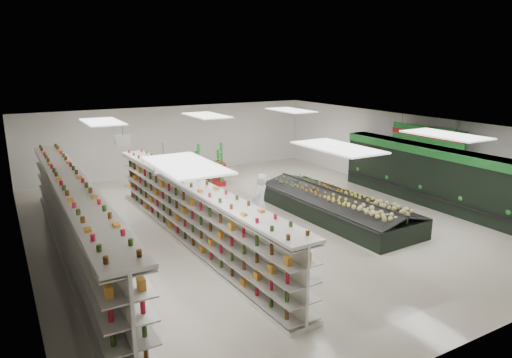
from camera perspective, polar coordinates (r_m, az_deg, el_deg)
floor at (r=15.49m, az=0.12°, el=-5.23°), size 16.00×16.00×0.00m
ceiling at (r=14.72m, az=0.13°, el=6.58°), size 14.00×16.00×0.02m
wall_back at (r=22.18m, az=-10.27°, el=4.83°), size 14.00×0.02×3.20m
wall_front at (r=9.35m, az=25.76°, el=-9.81°), size 14.00×0.02×3.20m
wall_left at (r=13.15m, az=-27.40°, el=-3.18°), size 0.02×16.00×3.20m
wall_right at (r=19.40m, az=18.38°, el=2.96°), size 0.02×16.00×3.20m
produce_wall_case at (r=18.17m, az=20.78°, el=0.86°), size 0.93×8.00×2.20m
aisle_sign_near at (r=11.46m, az=-11.44°, el=1.75°), size 0.52×0.06×0.75m
aisle_sign_far at (r=15.25m, az=-16.27°, el=4.57°), size 0.52×0.06×0.75m
hortifruti_banner at (r=17.70m, az=20.59°, el=5.19°), size 0.12×3.20×0.95m
gondola_left at (r=13.42m, az=-21.67°, el=-5.04°), size 1.00×12.23×2.12m
gondola_center at (r=13.49m, az=-8.01°, el=-4.50°), size 1.24×10.91×1.89m
produce_island at (r=15.96m, az=9.82°, el=-3.23°), size 2.49×6.37×0.94m
soda_endcap at (r=19.82m, az=-5.92°, el=1.60°), size 1.52×1.20×1.72m
shopper_main at (r=14.12m, az=0.51°, el=-3.10°), size 0.83×0.78×1.92m
shopper_background at (r=18.23m, az=-14.69°, el=0.13°), size 0.66×0.91×1.71m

